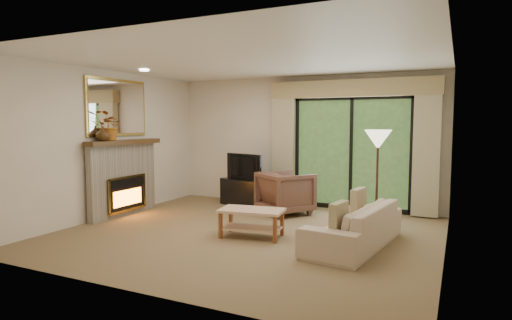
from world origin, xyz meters
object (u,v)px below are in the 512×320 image
at_px(coffee_table, 252,223).
at_px(sofa, 354,225).
at_px(armchair, 285,193).
at_px(media_console, 247,192).

bearing_deg(coffee_table, sofa, -0.23).
distance_m(armchair, sofa, 2.21).
distance_m(media_console, sofa, 3.22).
bearing_deg(coffee_table, media_console, 110.14).
relative_size(sofa, coffee_table, 2.12).
distance_m(media_console, coffee_table, 2.40).
height_order(media_console, coffee_table, media_console).
bearing_deg(media_console, coffee_table, -45.28).
height_order(armchair, coffee_table, armchair).
bearing_deg(armchair, media_console, 13.12).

